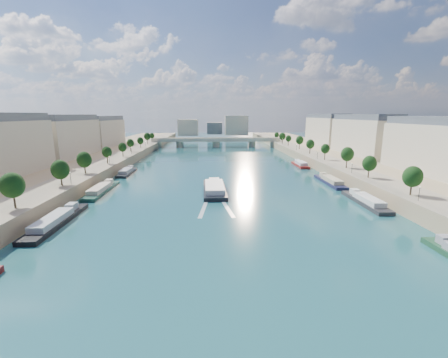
{
  "coord_description": "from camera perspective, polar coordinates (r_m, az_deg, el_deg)",
  "views": [
    {
      "loc": [
        -4.49,
        -31.94,
        28.46
      ],
      "look_at": [
        0.21,
        76.3,
        5.0
      ],
      "focal_mm": 24.0,
      "sensor_mm": 36.0,
      "label": 1
    }
  ],
  "objects": [
    {
      "name": "ground",
      "position": [
        135.05,
        -0.52,
        0.05
      ],
      "size": [
        700.0,
        700.0,
        0.0
      ],
      "primitive_type": "plane",
      "color": "#0D323B",
      "rests_on": "ground"
    },
    {
      "name": "quay_left",
      "position": [
        150.46,
        -29.1,
        0.72
      ],
      "size": [
        44.0,
        520.0,
        5.0
      ],
      "primitive_type": "cube",
      "color": "#9E8460",
      "rests_on": "ground"
    },
    {
      "name": "quay_right",
      "position": [
        154.7,
        27.2,
        1.19
      ],
      "size": [
        44.0,
        520.0,
        5.0
      ],
      "primitive_type": "cube",
      "color": "#9E8460",
      "rests_on": "ground"
    },
    {
      "name": "pave_left",
      "position": [
        143.92,
        -23.86,
        1.81
      ],
      "size": [
        14.0,
        520.0,
        0.1
      ],
      "primitive_type": "cube",
      "color": "gray",
      "rests_on": "quay_left"
    },
    {
      "name": "pave_right",
      "position": [
        147.43,
        22.22,
        2.17
      ],
      "size": [
        14.0,
        520.0,
        0.1
      ],
      "primitive_type": "cube",
      "color": "gray",
      "rests_on": "quay_right"
    },
    {
      "name": "trees_left",
      "position": [
        144.27,
        -23.02,
        4.09
      ],
      "size": [
        4.8,
        268.8,
        8.26
      ],
      "color": "#382B1E",
      "rests_on": "ground"
    },
    {
      "name": "trees_right",
      "position": [
        154.95,
        20.19,
        4.81
      ],
      "size": [
        4.8,
        268.8,
        8.26
      ],
      "color": "#382B1E",
      "rests_on": "ground"
    },
    {
      "name": "lamps_left",
      "position": [
        132.67,
        -23.68,
        2.22
      ],
      "size": [
        0.36,
        200.36,
        4.28
      ],
      "color": "black",
      "rests_on": "ground"
    },
    {
      "name": "lamps_right",
      "position": [
        149.76,
        19.95,
        3.55
      ],
      "size": [
        0.36,
        200.36,
        4.28
      ],
      "color": "black",
      "rests_on": "ground"
    },
    {
      "name": "buildings_left",
      "position": [
        165.36,
        -31.82,
        6.23
      ],
      "size": [
        16.0,
        226.0,
        23.2
      ],
      "color": "beige",
      "rests_on": "ground"
    },
    {
      "name": "buildings_right",
      "position": [
        169.92,
        29.52,
        6.59
      ],
      "size": [
        16.0,
        226.0,
        23.2
      ],
      "color": "beige",
      "rests_on": "ground"
    },
    {
      "name": "skyline",
      "position": [
        351.82,
        -1.25,
        9.97
      ],
      "size": [
        79.0,
        42.0,
        22.0
      ],
      "color": "beige",
      "rests_on": "ground"
    },
    {
      "name": "bridge",
      "position": [
        266.94,
        -1.52,
        7.19
      ],
      "size": [
        112.0,
        12.0,
        8.15
      ],
      "color": "#C1B79E",
      "rests_on": "ground"
    },
    {
      "name": "tour_barge",
      "position": [
        112.44,
        -1.84,
        -1.88
      ],
      "size": [
        8.83,
        28.72,
        3.87
      ],
      "rotation": [
        0.0,
        0.0,
        0.02
      ],
      "color": "black",
      "rests_on": "ground"
    },
    {
      "name": "wake",
      "position": [
        96.75,
        -1.71,
        -4.88
      ],
      "size": [
        10.76,
        25.99,
        0.04
      ],
      "color": "silver",
      "rests_on": "ground"
    },
    {
      "name": "moored_barges_left",
      "position": [
        91.06,
        -29.34,
        -7.07
      ],
      "size": [
        5.0,
        160.42,
        3.6
      ],
      "color": "#171C33",
      "rests_on": "ground"
    },
    {
      "name": "moored_barges_right",
      "position": [
        107.2,
        25.48,
        -3.93
      ],
      "size": [
        5.0,
        162.9,
        3.6
      ],
      "color": "black",
      "rests_on": "ground"
    }
  ]
}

